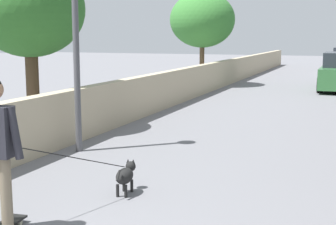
% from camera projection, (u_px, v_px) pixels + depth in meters
% --- Properties ---
extents(ground_plane, '(80.00, 80.00, 0.00)m').
position_uv_depth(ground_plane, '(274.00, 105.00, 15.79)').
color(ground_plane, slate).
extents(wall_left, '(48.00, 0.30, 1.12)m').
position_uv_depth(wall_left, '(163.00, 90.00, 14.95)').
color(wall_left, tan).
rests_on(wall_left, ground).
extents(tree_left_near, '(2.50, 2.50, 3.90)m').
position_uv_depth(tree_left_near, '(29.00, 10.00, 10.97)').
color(tree_left_near, '#473523').
rests_on(tree_left_near, ground).
extents(tree_left_mid, '(2.86, 2.86, 4.12)m').
position_uv_depth(tree_left_mid, '(202.00, 20.00, 21.36)').
color(tree_left_mid, brown).
rests_on(tree_left_mid, ground).
extents(dog, '(2.09, 0.84, 1.06)m').
position_uv_depth(dog, '(125.00, 175.00, 6.89)').
color(dog, black).
rests_on(dog, ground).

